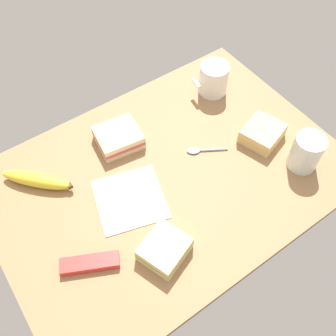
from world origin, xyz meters
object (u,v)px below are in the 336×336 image
(sandwich_main, at_px, (119,138))
(glass_of_milk, at_px, (305,154))
(sandwich_side, at_px, (165,249))
(spoon, at_px, (201,150))
(sandwich_extra, at_px, (262,134))
(paper_napkin, at_px, (130,199))
(coffee_mug_black, at_px, (213,79))
(banana, at_px, (37,180))
(snack_bar, at_px, (90,263))

(sandwich_main, relative_size, glass_of_milk, 1.27)
(sandwich_side, bearing_deg, spoon, -143.34)
(glass_of_milk, bearing_deg, sandwich_extra, -78.06)
(paper_napkin, bearing_deg, sandwich_main, -112.77)
(glass_of_milk, bearing_deg, coffee_mug_black, -86.96)
(paper_napkin, bearing_deg, banana, -46.19)
(glass_of_milk, distance_m, paper_napkin, 0.46)
(sandwich_main, xyz_separation_m, snack_bar, (0.24, 0.27, -0.01))
(banana, height_order, snack_bar, banana)
(banana, relative_size, spoon, 1.59)
(sandwich_side, height_order, snack_bar, sandwich_side)
(sandwich_extra, bearing_deg, paper_napkin, -6.16)
(coffee_mug_black, xyz_separation_m, sandwich_side, (0.42, 0.35, -0.03))
(coffee_mug_black, xyz_separation_m, banana, (0.58, 0.01, -0.03))
(glass_of_milk, xyz_separation_m, spoon, (0.19, -0.19, -0.04))
(glass_of_milk, relative_size, spoon, 0.98)
(coffee_mug_black, distance_m, banana, 0.58)
(sandwich_extra, relative_size, glass_of_milk, 1.26)
(sandwich_side, bearing_deg, sandwich_main, -103.73)
(coffee_mug_black, xyz_separation_m, glass_of_milk, (-0.02, 0.35, -0.00))
(sandwich_side, height_order, spoon, sandwich_side)
(banana, bearing_deg, sandwich_extra, 159.08)
(spoon, bearing_deg, sandwich_extra, 159.23)
(sandwich_side, distance_m, snack_bar, 0.17)
(spoon, bearing_deg, sandwich_main, -42.71)
(coffee_mug_black, xyz_separation_m, paper_napkin, (0.41, 0.18, -0.05))
(sandwich_main, distance_m, sandwich_extra, 0.40)
(sandwich_extra, height_order, paper_napkin, sandwich_extra)
(sandwich_main, xyz_separation_m, banana, (0.24, -0.00, -0.00))
(coffee_mug_black, relative_size, paper_napkin, 0.66)
(sandwich_main, relative_size, paper_napkin, 0.78)
(spoon, relative_size, snack_bar, 0.79)
(sandwich_main, bearing_deg, sandwich_extra, 146.88)
(sandwich_main, bearing_deg, coffee_mug_black, -178.20)
(coffee_mug_black, height_order, sandwich_main, coffee_mug_black)
(sandwich_extra, relative_size, banana, 0.79)
(paper_napkin, bearing_deg, spoon, -175.46)
(snack_bar, bearing_deg, sandwich_main, -105.13)
(sandwich_side, bearing_deg, glass_of_milk, 179.65)
(spoon, distance_m, paper_napkin, 0.24)
(sandwich_main, relative_size, sandwich_extra, 1.00)
(banana, bearing_deg, sandwich_side, 114.74)
(paper_napkin, bearing_deg, sandwich_extra, 173.84)
(sandwich_side, xyz_separation_m, banana, (0.16, -0.34, -0.00))
(banana, bearing_deg, coffee_mug_black, -179.18)
(snack_bar, bearing_deg, paper_napkin, -123.80)
(glass_of_milk, distance_m, banana, 0.69)
(sandwich_main, bearing_deg, paper_napkin, 67.23)
(glass_of_milk, distance_m, snack_bar, 0.60)
(sandwich_extra, height_order, spoon, sandwich_extra)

